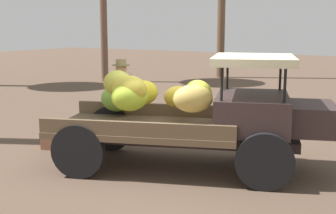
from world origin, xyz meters
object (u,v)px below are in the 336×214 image
object	(u,v)px
truck	(200,114)
wooden_crate	(57,136)
farmer	(122,96)
loose_banana_bunch	(184,128)

from	to	relation	value
truck	wooden_crate	world-z (taller)	truck
truck	farmer	distance (m)	2.13
truck	wooden_crate	bearing A→B (deg)	165.29
farmer	loose_banana_bunch	size ratio (longest dim) A/B	2.75
truck	loose_banana_bunch	xyz separation A→B (m)	(-1.29, 1.79, -0.74)
farmer	truck	bearing A→B (deg)	42.43
truck	wooden_crate	size ratio (longest dim) A/B	9.26
wooden_crate	truck	bearing A→B (deg)	5.29
truck	loose_banana_bunch	distance (m)	2.33
farmer	loose_banana_bunch	world-z (taller)	farmer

